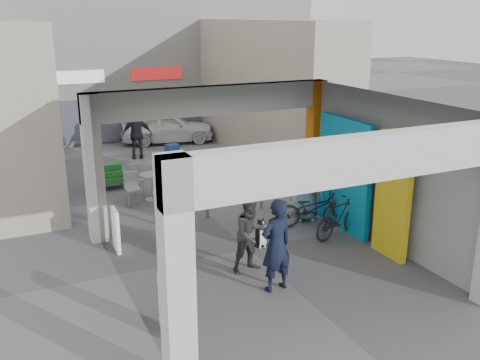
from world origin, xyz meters
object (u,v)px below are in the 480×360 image
man_back_turned (251,234)px  white_van (167,127)px  man_elderly (306,186)px  produce_stand (107,179)px  man_crates (137,134)px  bicycle_front (312,209)px  bicycle_rear (339,217)px  cafe_set (146,187)px  man_with_dog (276,245)px  border_collie (260,235)px

man_back_turned → white_van: man_back_turned is taller
man_elderly → man_back_turned: bearing=-120.9°
produce_stand → man_back_turned: size_ratio=0.68×
man_crates → bicycle_front: size_ratio=1.03×
man_back_turned → bicycle_rear: size_ratio=1.00×
man_back_turned → man_elderly: size_ratio=0.90×
bicycle_front → cafe_set: bearing=56.4°
cafe_set → man_back_turned: (0.73, -5.55, 0.49)m
man_crates → bicycle_rear: 9.64m
man_with_dog → bicycle_rear: man_with_dog is taller
man_back_turned → white_van: (2.02, 12.11, -0.17)m
border_collie → man_elderly: bearing=29.3°
cafe_set → man_crates: size_ratio=0.83×
man_crates → white_van: man_crates is taller
bicycle_rear → man_back_turned: bearing=89.0°
man_crates → man_elderly: bearing=120.0°
produce_stand → man_elderly: 6.42m
cafe_set → man_with_dog: size_ratio=0.83×
man_back_turned → border_collie: bearing=48.3°
border_collie → man_back_turned: size_ratio=0.43×
border_collie → man_elderly: 2.19m
man_back_turned → man_crates: man_crates is taller
man_crates → bicycle_front: bearing=118.4°
man_elderly → bicycle_front: man_elderly is taller
cafe_set → border_collie: 4.76m
cafe_set → bicycle_rear: 5.93m
man_elderly → man_with_dog: bearing=-109.3°
white_van → man_with_dog: bearing=-177.4°
man_elderly → produce_stand: bearing=151.4°
cafe_set → border_collie: bearing=-72.0°
produce_stand → man_crates: man_crates is taller
cafe_set → man_back_turned: 5.62m
border_collie → bicycle_front: size_ratio=0.39×
bicycle_front → white_van: bearing=20.2°
border_collie → cafe_set: bearing=108.6°
bicycle_front → bicycle_rear: 0.87m
white_van → bicycle_front: bearing=-166.5°
man_elderly → bicycle_front: (-0.11, -0.48, -0.44)m
bicycle_rear → cafe_set: bearing=19.6°
man_crates → bicycle_rear: bearing=118.5°
man_with_dog → man_crates: man_with_dog is taller
cafe_set → man_elderly: size_ratio=0.85×
man_back_turned → bicycle_rear: (2.71, 0.72, -0.33)m
white_van → bicycle_rear: bearing=-165.5°
man_with_dog → man_elderly: man_with_dog is taller
white_van → man_crates: bearing=150.3°
produce_stand → border_collie: size_ratio=1.59×
border_collie → man_with_dog: 2.17m
man_back_turned → white_van: size_ratio=0.43×
cafe_set → bicycle_rear: size_ratio=0.94×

